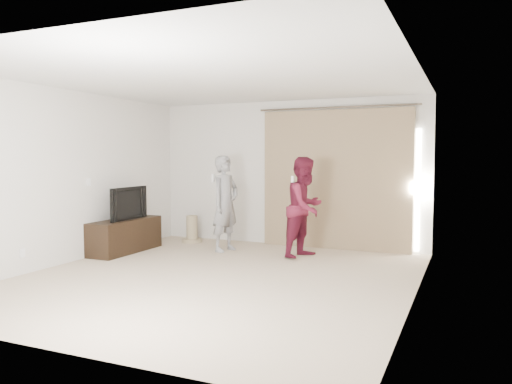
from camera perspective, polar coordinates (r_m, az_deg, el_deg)
floor at (r=6.70m, az=-4.50°, el=-9.73°), size 5.50×5.50×0.00m
wall_back at (r=9.04m, az=3.63°, el=2.15°), size 5.00×0.04×2.60m
wall_left at (r=8.00m, az=-20.60°, el=1.67°), size 0.04×5.50×2.60m
ceiling at (r=6.59m, az=-4.62°, el=12.81°), size 5.00×5.50×0.01m
curtain at (r=8.71m, az=9.14°, el=1.41°), size 2.80×0.11×2.46m
tv_console at (r=8.69m, az=-14.75°, el=-4.84°), size 0.49×1.43×0.55m
tv at (r=8.62m, az=-14.82°, el=-1.24°), size 0.16×0.95×0.55m
scratching_post at (r=9.44m, az=-7.33°, el=-4.49°), size 0.37×0.37×0.50m
person_man at (r=8.44m, az=-3.53°, el=-1.32°), size 0.51×0.66×1.62m
person_woman at (r=7.95m, az=5.66°, el=-1.73°), size 0.81×0.92×1.60m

